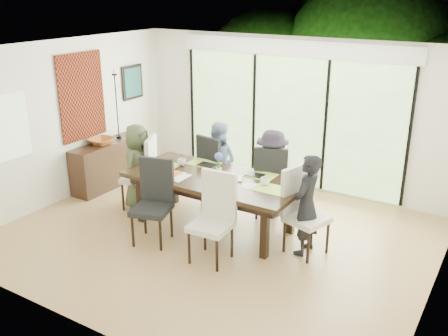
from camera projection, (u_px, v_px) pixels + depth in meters
The scene contains 62 objects.
floor at pixel (215, 236), 7.40m from camera, with size 6.00×5.00×0.01m, color olive.
ceiling at pixel (214, 50), 6.47m from camera, with size 6.00×5.00×0.01m, color white.
wall_back at pixel (290, 113), 8.95m from camera, with size 6.00×0.02×2.70m, color white.
wall_front at pixel (78, 216), 4.93m from camera, with size 6.00×0.02×2.70m, color white.
wall_left at pixel (65, 121), 8.42m from camera, with size 0.02×5.00×2.70m, color white.
wall_right at pixel (446, 194), 5.46m from camera, with size 0.02×5.00×2.70m, color white.
glass_doors at pixel (288, 122), 8.97m from camera, with size 4.20×0.02×2.30m, color #598C3F.
blinds_header at pixel (292, 48), 8.51m from camera, with size 4.40×0.06×0.28m, color white.
mullion_a at pixel (192, 108), 9.99m from camera, with size 0.05×0.04×2.30m, color black.
mullion_b at pixel (254, 117), 9.30m from camera, with size 0.05×0.04×2.30m, color black.
mullion_c at pixel (325, 127), 8.61m from camera, with size 0.05×0.04×2.30m, color black.
mullion_d at pixel (409, 139), 7.92m from camera, with size 0.05×0.04×2.30m, color black.
side_window at pixel (2, 129), 7.38m from camera, with size 0.02×0.90×1.00m, color #8CAD7F.
deck at pixel (305, 171), 10.14m from camera, with size 6.00×1.80×0.10m, color brown.
rail_top at pixel (321, 134), 10.57m from camera, with size 6.00×0.08×0.06m, color brown.
foliage_left at pixel (268, 77), 11.95m from camera, with size 3.20×3.20×3.20m, color #14380F.
foliage_mid at pixel (368, 66), 11.23m from camera, with size 4.00×4.00×4.00m, color #14380F.
foliage_right at pixel (443, 106), 9.89m from camera, with size 2.80×2.80×2.80m, color #14380F.
foliage_far at pixel (335, 67), 12.34m from camera, with size 3.60×3.60×3.60m, color #14380F.
table_top at pixel (214, 179), 7.42m from camera, with size 2.65×1.21×0.07m, color black.
table_apron at pixel (214, 185), 7.46m from camera, with size 2.43×0.99×0.11m, color black.
table_leg_fl at pixel (141, 199), 7.75m from camera, with size 0.10×0.10×0.76m, color black.
table_leg_fr at pixel (265, 232), 6.69m from camera, with size 0.10×0.10×0.76m, color black.
table_leg_bl at pixel (174, 181), 8.44m from camera, with size 0.10×0.10×0.76m, color black.
table_leg_br at pixel (291, 209), 7.38m from camera, with size 0.10×0.10×0.76m, color black.
chair_left_end at pixel (138, 172), 8.22m from camera, with size 0.51×0.51×1.21m, color beige, non-canonical shape.
chair_right_end at pixel (307, 212), 6.75m from camera, with size 0.51×0.51×1.21m, color silver, non-canonical shape.
chair_far_left at pixel (219, 168), 8.39m from camera, with size 0.51×0.51×1.21m, color black, non-canonical shape.
chair_far_right at pixel (272, 180), 7.90m from camera, with size 0.51×0.51×1.21m, color black, non-canonical shape.
chair_near_left at pixel (151, 203), 7.04m from camera, with size 0.51×0.51×1.21m, color black, non-canonical shape.
chair_near_right at pixel (211, 219), 6.54m from camera, with size 0.51×0.51×1.21m, color silver, non-canonical shape.
person_left_end at pixel (138, 166), 8.18m from camera, with size 0.66×0.42×1.42m, color #434C32.
person_right_end at pixel (306, 205), 6.72m from camera, with size 0.66×0.42×1.42m, color black.
person_far_left at pixel (218, 163), 8.34m from camera, with size 0.66×0.42×1.42m, color #7F95B8.
person_far_right at pixel (272, 174), 7.85m from camera, with size 0.66×0.42×1.42m, color #231C2A.
placemat_left at pixel (163, 165), 7.88m from camera, with size 0.49×0.35×0.01m, color #8DA83C.
placemat_right at pixel (271, 189), 6.94m from camera, with size 0.49×0.35×0.01m, color #A3C044.
placemat_far_l at pixel (204, 163), 7.95m from camera, with size 0.49×0.35×0.01m, color #9CB13F.
placemat_far_r at pixel (259, 175), 7.46m from camera, with size 0.49×0.35×0.01m, color #ABBE44.
placemat_paper at pixel (172, 176), 7.44m from camera, with size 0.49×0.35×0.01m, color white.
tablet_far_l at pixel (207, 165), 7.86m from camera, with size 0.29×0.20×0.01m, color black.
tablet_far_r at pixel (255, 175), 7.44m from camera, with size 0.27×0.19×0.01m, color black.
papers at pixel (254, 187), 7.03m from camera, with size 0.33×0.24×0.00m, color white.
platter_base at pixel (172, 174), 7.43m from camera, with size 0.29×0.29×0.03m, color white.
platter_snacks at pixel (172, 173), 7.43m from camera, with size 0.22×0.22×0.02m, color #E85A1B.
vase at pixel (219, 172), 7.40m from camera, with size 0.09×0.09×0.13m, color silver.
hyacinth_stems at pixel (219, 164), 7.36m from camera, with size 0.04×0.04×0.18m, color #337226.
hyacinth_blooms at pixel (219, 156), 7.32m from camera, with size 0.12×0.12×0.12m, color #4B54BC.
laptop at pixel (165, 167), 7.74m from camera, with size 0.36×0.23×0.03m, color silver.
cup_a at pixel (182, 162), 7.86m from camera, with size 0.14×0.14×0.11m, color white.
cup_b at pixel (219, 177), 7.24m from camera, with size 0.11×0.11×0.10m, color white.
cup_c at pixel (265, 181), 7.08m from camera, with size 0.14×0.14×0.11m, color white.
book at pixel (230, 178), 7.33m from camera, with size 0.18×0.25×0.02m, color white.
sideboard at pixel (108, 164), 9.14m from camera, with size 0.42×1.48×0.83m, color black.
bowl at pixel (101, 141), 8.90m from camera, with size 0.44×0.44×0.11m, color #9B4E21.
candlestick_base at pixel (119, 137), 9.27m from camera, with size 0.09×0.09×0.04m, color black.
candlestick_shaft at pixel (117, 106), 9.07m from camera, with size 0.02×0.02×1.16m, color black.
candlestick_pan at pixel (114, 75), 8.87m from camera, with size 0.09×0.09×0.03m, color black.
candle at pixel (114, 71), 8.86m from camera, with size 0.03×0.03×0.09m, color silver.
tapestry at pixel (82, 97), 8.60m from camera, with size 0.02×1.00×1.50m, color maroon.
art_frame at pixel (132, 82), 9.62m from camera, with size 0.03×0.55×0.65m, color black.
art_canvas at pixel (133, 82), 9.61m from camera, with size 0.01×0.45×0.55m, color #17484A.
Camera 1 is at (3.57, -5.56, 3.48)m, focal length 40.00 mm.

